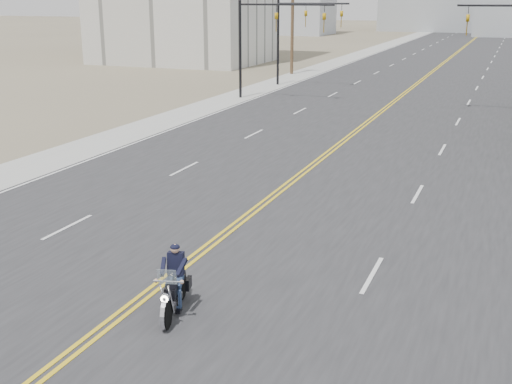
{
  "coord_description": "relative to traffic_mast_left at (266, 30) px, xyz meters",
  "views": [
    {
      "loc": [
        8.07,
        -11.86,
        7.18
      ],
      "look_at": [
        1.16,
        5.14,
        1.6
      ],
      "focal_mm": 45.0,
      "sensor_mm": 36.0,
      "label": 1
    }
  ],
  "objects": [
    {
      "name": "ground_plane",
      "position": [
        8.98,
        -32.0,
        -4.94
      ],
      "size": [
        400.0,
        400.0,
        0.0
      ],
      "primitive_type": "plane",
      "color": "#776D56",
      "rests_on": "ground"
    },
    {
      "name": "traffic_mast_far",
      "position": [
        -0.33,
        8.0,
        -0.06
      ],
      "size": [
        6.1,
        0.26,
        7.0
      ],
      "color": "black",
      "rests_on": "ground"
    },
    {
      "name": "traffic_mast_left",
      "position": [
        0.0,
        0.0,
        0.0
      ],
      "size": [
        7.1,
        0.26,
        7.0
      ],
      "color": "black",
      "rests_on": "ground"
    },
    {
      "name": "road",
      "position": [
        8.98,
        38.0,
        -4.93
      ],
      "size": [
        20.0,
        200.0,
        0.01
      ],
      "primitive_type": "cube",
      "color": "#303033",
      "rests_on": "ground"
    },
    {
      "name": "utility_pole_left",
      "position": [
        -3.52,
        16.0,
        0.54
      ],
      "size": [
        2.2,
        0.3,
        10.5
      ],
      "color": "brown",
      "rests_on": "ground"
    },
    {
      "name": "sidewalk_left",
      "position": [
        -2.52,
        38.0,
        -4.93
      ],
      "size": [
        3.0,
        200.0,
        0.01
      ],
      "primitive_type": "cube",
      "color": "#A5A5A0",
      "rests_on": "ground"
    },
    {
      "name": "motorcyclist",
      "position": [
        10.08,
        -31.86,
        -4.12
      ],
      "size": [
        1.43,
        2.26,
        1.64
      ],
      "primitive_type": null,
      "rotation": [
        0.0,
        0.0,
        3.41
      ],
      "color": "black",
      "rests_on": "ground"
    }
  ]
}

